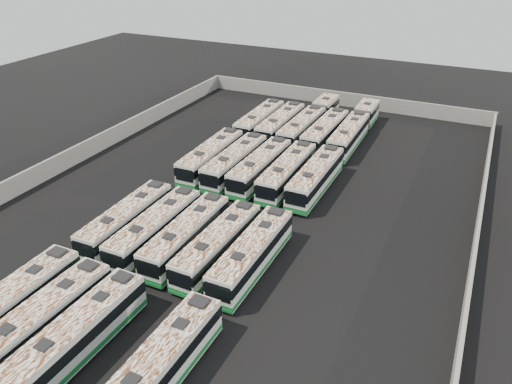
# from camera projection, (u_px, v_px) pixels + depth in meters

# --- Properties ---
(ground) EXTENTS (140.00, 140.00, 0.00)m
(ground) POSITION_uv_depth(u_px,v_px,m) (235.00, 210.00, 50.23)
(ground) COLOR black
(ground) RESTS_ON ground
(perimeter_wall) EXTENTS (45.20, 73.20, 2.20)m
(perimeter_wall) POSITION_uv_depth(u_px,v_px,m) (235.00, 200.00, 49.71)
(perimeter_wall) COLOR gray
(perimeter_wall) RESTS_ON ground
(bus_front_far_left) EXTENTS (2.61, 11.64, 3.27)m
(bus_front_far_left) POSITION_uv_depth(u_px,v_px,m) (11.00, 306.00, 35.16)
(bus_front_far_left) COLOR silver
(bus_front_far_left) RESTS_ON ground
(bus_front_left) EXTENTS (2.66, 11.51, 3.23)m
(bus_front_left) POSITION_uv_depth(u_px,v_px,m) (42.00, 321.00, 33.81)
(bus_front_left) COLOR silver
(bus_front_left) RESTS_ON ground
(bus_front_center) EXTENTS (2.59, 11.43, 3.21)m
(bus_front_center) POSITION_uv_depth(u_px,v_px,m) (78.00, 335.00, 32.66)
(bus_front_center) COLOR silver
(bus_front_center) RESTS_ON ground
(bus_front_far_right) EXTENTS (2.51, 11.35, 3.19)m
(bus_front_far_right) POSITION_uv_depth(u_px,v_px,m) (160.00, 366.00, 30.38)
(bus_front_far_right) COLOR silver
(bus_front_far_right) RESTS_ON ground
(bus_midfront_far_left) EXTENTS (2.57, 11.38, 3.20)m
(bus_midfront_far_left) POSITION_uv_depth(u_px,v_px,m) (127.00, 220.00, 45.35)
(bus_midfront_far_left) COLOR silver
(bus_midfront_far_left) RESTS_ON ground
(bus_midfront_left) EXTENTS (2.47, 11.55, 3.25)m
(bus_midfront_left) POSITION_uv_depth(u_px,v_px,m) (155.00, 229.00, 44.05)
(bus_midfront_left) COLOR silver
(bus_midfront_left) RESTS_ON ground
(bus_midfront_center) EXTENTS (2.53, 11.40, 3.21)m
(bus_midfront_center) POSITION_uv_depth(u_px,v_px,m) (186.00, 236.00, 43.10)
(bus_midfront_center) COLOR silver
(bus_midfront_center) RESTS_ON ground
(bus_midfront_right) EXTENTS (2.68, 11.39, 3.19)m
(bus_midfront_right) POSITION_uv_depth(u_px,v_px,m) (218.00, 245.00, 41.84)
(bus_midfront_right) COLOR silver
(bus_midfront_right) RESTS_ON ground
(bus_midfront_far_right) EXTENTS (2.46, 11.53, 3.25)m
(bus_midfront_far_right) POSITION_uv_depth(u_px,v_px,m) (252.00, 254.00, 40.66)
(bus_midfront_far_right) COLOR silver
(bus_midfront_far_right) RESTS_ON ground
(bus_midback_far_left) EXTENTS (2.74, 11.89, 3.34)m
(bus_midback_far_left) POSITION_uv_depth(u_px,v_px,m) (211.00, 157.00, 57.52)
(bus_midback_far_left) COLOR silver
(bus_midback_far_left) RESTS_ON ground
(bus_midback_left) EXTENTS (2.55, 11.76, 3.31)m
(bus_midback_left) POSITION_uv_depth(u_px,v_px,m) (235.00, 162.00, 56.29)
(bus_midback_left) COLOR silver
(bus_midback_left) RESTS_ON ground
(bus_midback_center) EXTENTS (2.67, 11.73, 3.29)m
(bus_midback_center) POSITION_uv_depth(u_px,v_px,m) (260.00, 167.00, 55.13)
(bus_midback_center) COLOR silver
(bus_midback_center) RESTS_ON ground
(bus_midback_right) EXTENTS (2.56, 11.74, 3.30)m
(bus_midback_right) POSITION_uv_depth(u_px,v_px,m) (287.00, 172.00, 53.97)
(bus_midback_right) COLOR silver
(bus_midback_right) RESTS_ON ground
(bus_midback_far_right) EXTENTS (2.53, 11.76, 3.31)m
(bus_midback_far_right) POSITION_uv_depth(u_px,v_px,m) (316.00, 177.00, 52.88)
(bus_midback_far_right) COLOR silver
(bus_midback_far_right) RESTS_ON ground
(bus_back_far_left) EXTENTS (2.61, 11.65, 3.27)m
(bus_back_far_left) POSITION_uv_depth(u_px,v_px,m) (260.00, 121.00, 67.97)
(bus_back_far_left) COLOR silver
(bus_back_far_left) RESTS_ON ground
(bus_back_left) EXTENTS (2.55, 11.72, 3.30)m
(bus_back_left) POSITION_uv_depth(u_px,v_px,m) (280.00, 125.00, 66.80)
(bus_back_left) COLOR silver
(bus_back_left) RESTS_ON ground
(bus_back_center) EXTENTS (2.68, 18.08, 3.27)m
(bus_back_center) POSITION_uv_depth(u_px,v_px,m) (310.00, 121.00, 67.93)
(bus_back_center) COLOR silver
(bus_back_center) RESTS_ON ground
(bus_back_right) EXTENTS (2.70, 11.87, 3.33)m
(bus_back_right) POSITION_uv_depth(u_px,v_px,m) (325.00, 132.00, 64.26)
(bus_back_right) COLOR silver
(bus_back_right) RESTS_ON ground
(bus_back_far_right) EXTENTS (2.72, 18.08, 3.27)m
(bus_back_far_right) POSITION_uv_depth(u_px,v_px,m) (355.00, 128.00, 65.78)
(bus_back_far_right) COLOR silver
(bus_back_far_right) RESTS_ON ground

